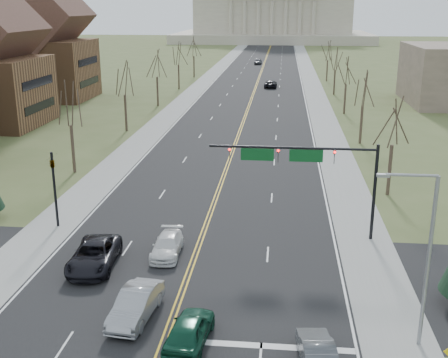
% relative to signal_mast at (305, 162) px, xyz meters
% --- Properties ---
extents(ground, '(600.00, 600.00, 0.00)m').
position_rel_signal_mast_xyz_m(ground, '(-7.45, -13.50, -5.76)').
color(ground, '#49582C').
rests_on(ground, ground).
extents(road, '(20.00, 380.00, 0.01)m').
position_rel_signal_mast_xyz_m(road, '(-7.45, 96.50, -5.76)').
color(road, black).
rests_on(road, ground).
extents(cross_road, '(120.00, 14.00, 0.01)m').
position_rel_signal_mast_xyz_m(cross_road, '(-7.45, -7.50, -5.76)').
color(cross_road, black).
rests_on(cross_road, ground).
extents(sidewalk_left, '(4.00, 380.00, 0.03)m').
position_rel_signal_mast_xyz_m(sidewalk_left, '(-19.45, 96.50, -5.75)').
color(sidewalk_left, gray).
rests_on(sidewalk_left, ground).
extents(sidewalk_right, '(4.00, 380.00, 0.03)m').
position_rel_signal_mast_xyz_m(sidewalk_right, '(4.55, 96.50, -5.75)').
color(sidewalk_right, gray).
rests_on(sidewalk_right, ground).
extents(center_line, '(0.42, 380.00, 0.01)m').
position_rel_signal_mast_xyz_m(center_line, '(-7.45, 96.50, -5.75)').
color(center_line, gold).
rests_on(center_line, road).
extents(edge_line_left, '(0.15, 380.00, 0.01)m').
position_rel_signal_mast_xyz_m(edge_line_left, '(-17.25, 96.50, -5.75)').
color(edge_line_left, silver).
rests_on(edge_line_left, road).
extents(edge_line_right, '(0.15, 380.00, 0.01)m').
position_rel_signal_mast_xyz_m(edge_line_right, '(2.35, 96.50, -5.75)').
color(edge_line_right, silver).
rests_on(edge_line_right, road).
extents(stop_bar, '(9.50, 0.50, 0.01)m').
position_rel_signal_mast_xyz_m(stop_bar, '(-2.45, -14.50, -5.75)').
color(stop_bar, silver).
rests_on(stop_bar, road).
extents(capitol, '(90.00, 60.00, 50.00)m').
position_rel_signal_mast_xyz_m(capitol, '(-7.45, 236.41, 8.44)').
color(capitol, beige).
rests_on(capitol, ground).
extents(signal_mast, '(12.12, 0.44, 7.20)m').
position_rel_signal_mast_xyz_m(signal_mast, '(0.00, 0.00, 0.00)').
color(signal_mast, black).
rests_on(signal_mast, ground).
extents(signal_left, '(0.32, 0.36, 6.00)m').
position_rel_signal_mast_xyz_m(signal_left, '(-18.95, 0.00, -2.05)').
color(signal_left, black).
rests_on(signal_left, ground).
extents(street_light, '(2.90, 0.25, 9.07)m').
position_rel_signal_mast_xyz_m(street_light, '(5.29, -13.50, -0.54)').
color(street_light, gray).
rests_on(street_light, ground).
extents(tree_r_0, '(3.74, 3.74, 8.50)m').
position_rel_signal_mast_xyz_m(tree_r_0, '(8.05, 10.50, 0.79)').
color(tree_r_0, '#392922').
rests_on(tree_r_0, ground).
extents(tree_l_0, '(3.96, 3.96, 9.00)m').
position_rel_signal_mast_xyz_m(tree_l_0, '(-22.95, 14.50, 1.18)').
color(tree_l_0, '#392922').
rests_on(tree_l_0, ground).
extents(tree_r_1, '(3.74, 3.74, 8.50)m').
position_rel_signal_mast_xyz_m(tree_r_1, '(8.05, 30.50, 0.79)').
color(tree_r_1, '#392922').
rests_on(tree_r_1, ground).
extents(tree_l_1, '(3.96, 3.96, 9.00)m').
position_rel_signal_mast_xyz_m(tree_l_1, '(-22.95, 34.50, 1.18)').
color(tree_l_1, '#392922').
rests_on(tree_l_1, ground).
extents(tree_r_2, '(3.74, 3.74, 8.50)m').
position_rel_signal_mast_xyz_m(tree_r_2, '(8.05, 50.50, 0.79)').
color(tree_r_2, '#392922').
rests_on(tree_r_2, ground).
extents(tree_l_2, '(3.96, 3.96, 9.00)m').
position_rel_signal_mast_xyz_m(tree_l_2, '(-22.95, 54.50, 1.18)').
color(tree_l_2, '#392922').
rests_on(tree_l_2, ground).
extents(tree_r_3, '(3.74, 3.74, 8.50)m').
position_rel_signal_mast_xyz_m(tree_r_3, '(8.05, 70.50, 0.79)').
color(tree_r_3, '#392922').
rests_on(tree_r_3, ground).
extents(tree_l_3, '(3.96, 3.96, 9.00)m').
position_rel_signal_mast_xyz_m(tree_l_3, '(-22.95, 74.50, 1.18)').
color(tree_l_3, '#392922').
rests_on(tree_l_3, ground).
extents(tree_r_4, '(3.74, 3.74, 8.50)m').
position_rel_signal_mast_xyz_m(tree_r_4, '(8.05, 90.50, 0.79)').
color(tree_r_4, '#392922').
rests_on(tree_r_4, ground).
extents(tree_l_4, '(3.96, 3.96, 9.00)m').
position_rel_signal_mast_xyz_m(tree_l_4, '(-22.95, 94.50, 1.18)').
color(tree_l_4, '#392922').
rests_on(tree_l_4, ground).
extents(bldg_left_far, '(17.10, 14.28, 23.25)m').
position_rel_signal_mast_xyz_m(bldg_left_far, '(-45.44, 60.50, 3.78)').
color(bldg_left_far, brown).
rests_on(bldg_left_far, ground).
extents(car_nb_inner_lead, '(2.37, 4.88, 1.61)m').
position_rel_signal_mast_xyz_m(car_nb_inner_lead, '(-6.10, -14.73, -4.95)').
color(car_nb_inner_lead, '#0E402B').
rests_on(car_nb_inner_lead, road).
extents(car_nb_outer_lead, '(2.03, 4.57, 1.46)m').
position_rel_signal_mast_xyz_m(car_nb_outer_lead, '(0.26, -15.92, -5.02)').
color(car_nb_outer_lead, '#474A4E').
rests_on(car_nb_outer_lead, road).
extents(car_sb_inner_lead, '(2.29, 5.16, 1.65)m').
position_rel_signal_mast_xyz_m(car_sb_inner_lead, '(-9.43, -12.54, -4.93)').
color(car_sb_inner_lead, gray).
rests_on(car_sb_inner_lead, road).
extents(car_sb_outer_lead, '(3.19, 6.15, 1.66)m').
position_rel_signal_mast_xyz_m(car_sb_outer_lead, '(-13.79, -6.59, -4.92)').
color(car_sb_outer_lead, black).
rests_on(car_sb_outer_lead, road).
extents(car_sb_inner_second, '(1.99, 4.66, 1.34)m').
position_rel_signal_mast_xyz_m(car_sb_inner_second, '(-9.38, -4.27, -5.08)').
color(car_sb_inner_second, silver).
rests_on(car_sb_inner_second, road).
extents(car_far_nb, '(2.61, 5.48, 1.51)m').
position_rel_signal_mast_xyz_m(car_far_nb, '(-4.33, 78.99, -5.00)').
color(car_far_nb, black).
rests_on(car_far_nb, road).
extents(car_far_sb, '(2.16, 4.88, 1.63)m').
position_rel_signal_mast_xyz_m(car_far_sb, '(-9.15, 126.41, -4.93)').
color(car_far_sb, '#44454A').
rests_on(car_far_sb, road).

